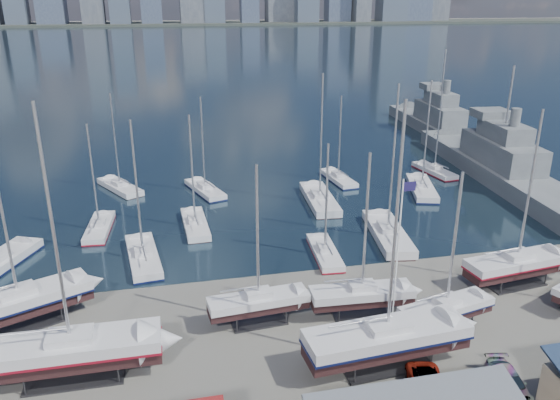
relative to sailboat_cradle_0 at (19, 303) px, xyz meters
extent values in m
plane|color=#605E59|center=(25.05, -5.66, -2.17)|extent=(1400.00, 1400.00, 0.00)
cube|color=#182638|center=(25.05, 304.34, -2.32)|extent=(1400.00, 600.00, 0.40)
cube|color=#2D332D|center=(25.05, 564.34, -1.07)|extent=(1400.00, 80.00, 2.20)
cube|color=#475166|center=(-86.14, 562.92, 18.61)|extent=(26.03, 30.49, 37.14)
cube|color=#475166|center=(109.14, 549.21, 21.55)|extent=(18.36, 16.25, 43.03)
cube|color=#595E66|center=(145.29, 568.12, 17.88)|extent=(28.49, 22.03, 35.69)
cube|color=#2D2D33|center=(0.00, 0.00, -2.09)|extent=(6.67, 5.08, 0.16)
cube|color=black|center=(0.00, 0.00, -0.53)|extent=(11.11, 7.04, 0.88)
cube|color=#BABABE|center=(0.00, 0.00, 0.36)|extent=(11.30, 7.46, 0.88)
cube|color=#0B1239|center=(0.00, 0.00, -0.05)|extent=(11.41, 7.54, 0.18)
cube|color=#BABABE|center=(0.00, 0.00, 1.05)|extent=(3.28, 2.84, 0.50)
cylinder|color=#B2B2B7|center=(0.00, 0.00, 8.24)|extent=(0.22, 0.22, 14.89)
cube|color=#2D2D33|center=(5.01, -7.65, -2.09)|extent=(6.64, 3.07, 0.16)
cube|color=black|center=(5.01, -7.65, -0.48)|extent=(12.07, 2.93, 0.96)
cube|color=#BABABE|center=(5.01, -7.65, 0.48)|extent=(12.07, 3.43, 0.96)
cube|color=maroon|center=(5.01, -7.65, 0.04)|extent=(12.19, 3.47, 0.19)
cube|color=#BABABE|center=(5.01, -7.65, 1.21)|extent=(3.02, 2.04, 0.50)
cylinder|color=#B2B2B7|center=(5.01, -7.65, 9.10)|extent=(0.22, 0.22, 16.27)
cube|color=#2D2D33|center=(18.78, -3.63, -2.09)|extent=(4.66, 2.45, 0.16)
cube|color=black|center=(18.78, -3.63, -0.64)|extent=(8.31, 2.67, 0.65)
cube|color=#BABABE|center=(18.78, -3.63, 0.01)|extent=(8.34, 3.01, 0.65)
cube|color=#BABABE|center=(18.78, -3.63, 0.59)|extent=(2.16, 1.55, 0.50)
cylinder|color=#B2B2B7|center=(18.78, -3.63, 5.85)|extent=(0.22, 0.22, 11.03)
cube|color=#2D2D33|center=(26.75, -10.97, -2.09)|extent=(6.79, 3.50, 0.16)
cube|color=black|center=(26.75, -10.97, -0.49)|extent=(12.15, 3.74, 0.96)
cube|color=#BABABE|center=(26.75, -10.97, 0.47)|extent=(12.19, 4.25, 0.96)
cube|color=#0B1239|center=(26.75, -10.97, 0.03)|extent=(12.31, 4.29, 0.19)
cube|color=#BABABE|center=(26.75, -10.97, 1.20)|extent=(3.14, 2.23, 0.50)
cylinder|color=#B2B2B7|center=(26.75, -10.97, 9.03)|extent=(0.22, 0.22, 16.16)
cube|color=#2D2D33|center=(27.34, -4.35, -2.09)|extent=(4.82, 2.41, 0.16)
cube|color=black|center=(27.34, -4.35, -0.62)|extent=(8.66, 2.50, 0.68)
cube|color=#BABABE|center=(27.34, -4.35, 0.06)|extent=(8.68, 2.86, 0.68)
cube|color=#BABABE|center=(27.34, -4.35, 0.65)|extent=(2.21, 1.55, 0.50)
cylinder|color=#B2B2B7|center=(27.34, -4.35, 6.18)|extent=(0.22, 0.22, 11.55)
cube|color=#2D2D33|center=(33.13, -7.80, -2.09)|extent=(4.73, 2.94, 0.16)
cube|color=black|center=(33.13, -7.80, -0.65)|extent=(8.22, 3.62, 0.64)
cube|color=#BABABE|center=(33.13, -7.80, -0.01)|extent=(8.29, 3.95, 0.64)
cube|color=#0B1239|center=(33.13, -7.80, -0.30)|extent=(8.37, 3.99, 0.13)
cube|color=#BABABE|center=(33.13, -7.80, 0.56)|extent=(2.25, 1.75, 0.50)
cylinder|color=#B2B2B7|center=(33.13, -7.80, 5.71)|extent=(0.22, 0.22, 10.79)
cube|color=#2D2D33|center=(43.15, -2.38, -2.09)|extent=(5.81, 3.20, 0.16)
cube|color=black|center=(43.15, -2.38, -0.56)|extent=(10.29, 3.62, 0.81)
cube|color=#BABABE|center=(43.15, -2.38, 0.24)|extent=(10.34, 4.04, 0.81)
cube|color=maroon|center=(43.15, -2.38, -0.13)|extent=(10.44, 4.08, 0.16)
cube|color=#BABABE|center=(43.15, -2.38, 0.89)|extent=(2.71, 1.99, 0.50)
cylinder|color=#B2B2B7|center=(43.15, -2.38, 7.44)|extent=(0.22, 0.22, 13.59)
cube|color=black|center=(4.33, 18.88, -2.39)|extent=(2.66, 8.73, 0.69)
cube|color=#BABABE|center=(4.33, 18.88, -1.70)|extent=(3.02, 8.76, 0.69)
cube|color=maroon|center=(4.33, 18.88, -2.02)|extent=(3.05, 8.85, 0.14)
cube|color=#BABABE|center=(4.33, 18.88, -1.11)|extent=(1.60, 2.25, 0.50)
cylinder|color=#B2B2B7|center=(4.33, 18.88, 4.45)|extent=(0.22, 0.22, 11.62)
cube|color=black|center=(5.84, 33.14, -2.41)|extent=(6.42, 9.24, 0.75)
cube|color=#BABABE|center=(5.84, 33.14, -1.67)|extent=(6.76, 9.43, 0.75)
cube|color=#BABABE|center=(5.84, 33.14, -1.05)|extent=(2.49, 2.80, 0.50)
cylinder|color=#B2B2B7|center=(5.84, 33.14, 4.99)|extent=(0.22, 0.22, 12.58)
cube|color=black|center=(9.36, 9.98, -2.44)|extent=(3.54, 10.26, 0.80)
cube|color=#BABABE|center=(9.36, 9.98, -1.63)|extent=(3.96, 10.30, 0.80)
cube|color=#0B1239|center=(9.36, 9.98, -2.00)|extent=(4.00, 10.41, 0.16)
cube|color=#BABABE|center=(9.36, 9.98, -0.98)|extent=(1.97, 2.69, 0.50)
cylinder|color=#B2B2B7|center=(9.36, 9.98, 5.55)|extent=(0.22, 0.22, 13.56)
cube|color=black|center=(15.11, 17.45, -2.41)|extent=(2.53, 9.26, 0.73)
cube|color=#BABABE|center=(15.11, 17.45, -1.68)|extent=(2.92, 9.27, 0.73)
cube|color=#BABABE|center=(15.11, 17.45, -1.06)|extent=(1.63, 2.35, 0.50)
cylinder|color=#B2B2B7|center=(15.11, 17.45, 4.89)|extent=(0.22, 0.22, 12.40)
cube|color=black|center=(17.30, 29.60, -2.41)|extent=(4.81, 9.32, 0.73)
cube|color=#BABABE|center=(17.30, 29.60, -1.68)|extent=(5.17, 9.43, 0.73)
cube|color=#0B1239|center=(17.30, 29.60, -2.01)|extent=(5.22, 9.53, 0.15)
cube|color=#BABABE|center=(17.30, 29.60, -1.07)|extent=(2.14, 2.63, 0.50)
cylinder|color=#B2B2B7|center=(17.30, 29.60, 4.82)|extent=(0.22, 0.22, 12.27)
cube|color=black|center=(27.66, 7.11, -2.38)|extent=(2.58, 8.40, 0.66)
cube|color=#BABABE|center=(27.66, 7.11, -1.72)|extent=(2.92, 8.42, 0.66)
cube|color=maroon|center=(27.66, 7.11, -2.02)|extent=(2.95, 8.51, 0.13)
cube|color=#BABABE|center=(27.66, 7.11, -1.14)|extent=(1.54, 2.17, 0.50)
cylinder|color=#B2B2B7|center=(27.66, 7.11, 4.20)|extent=(0.22, 0.22, 11.17)
cube|color=black|center=(31.50, 22.25, -2.49)|extent=(3.55, 11.70, 0.92)
cube|color=#BABABE|center=(31.50, 22.25, -1.56)|extent=(4.04, 11.74, 0.92)
cube|color=#BABABE|center=(31.50, 22.25, -0.85)|extent=(2.14, 3.01, 0.50)
cylinder|color=#B2B2B7|center=(31.50, 22.25, 6.69)|extent=(0.22, 0.22, 15.58)
cube|color=black|center=(36.74, 30.46, -2.39)|extent=(2.97, 8.78, 0.69)
cube|color=#BABABE|center=(36.74, 30.46, -1.70)|extent=(3.33, 8.82, 0.69)
cube|color=#0B1239|center=(36.74, 30.46, -2.02)|extent=(3.36, 8.91, 0.14)
cube|color=#BABABE|center=(36.74, 30.46, -1.11)|extent=(1.67, 2.30, 0.50)
cylinder|color=#B2B2B7|center=(36.74, 30.46, 4.45)|extent=(0.22, 0.22, 11.62)
cube|color=black|center=(35.81, 10.00, -2.49)|extent=(4.51, 12.07, 0.94)
cube|color=#BABABE|center=(35.81, 10.00, -1.55)|extent=(5.00, 12.14, 0.94)
cube|color=#BABABE|center=(35.81, 10.00, -0.83)|extent=(2.39, 3.21, 0.50)
cylinder|color=#B2B2B7|center=(35.81, 10.00, 6.87)|extent=(0.22, 0.22, 15.91)
cube|color=black|center=(46.52, 23.58, -2.45)|extent=(5.46, 10.79, 0.84)
cube|color=#BABABE|center=(46.52, 23.58, -1.61)|extent=(5.88, 10.92, 0.84)
cube|color=#0B1239|center=(46.52, 23.58, -2.00)|extent=(5.94, 11.03, 0.17)
cube|color=#BABABE|center=(46.52, 23.58, -0.94)|extent=(2.46, 3.03, 0.50)
cylinder|color=#B2B2B7|center=(46.52, 23.58, 5.91)|extent=(0.22, 0.22, 14.20)
cube|color=black|center=(52.22, 30.94, -2.39)|extent=(3.29, 8.83, 0.69)
cube|color=#BABABE|center=(52.22, 30.94, -1.70)|extent=(3.65, 8.89, 0.69)
cube|color=maroon|center=(52.22, 30.94, -2.02)|extent=(3.68, 8.97, 0.14)
cube|color=#BABABE|center=(52.22, 30.94, -1.11)|extent=(1.75, 2.34, 0.50)
cylinder|color=#B2B2B7|center=(52.22, 30.94, 4.47)|extent=(0.22, 0.22, 11.64)
cube|color=slate|center=(60.05, 26.26, -1.72)|extent=(10.79, 44.19, 3.94)
cube|color=slate|center=(60.05, 26.26, 2.05)|extent=(6.91, 15.74, 3.60)
cube|color=slate|center=(60.05, 26.26, 5.05)|extent=(4.95, 9.08, 2.40)
cube|color=slate|center=(60.43, 30.61, 6.75)|extent=(5.26, 4.79, 1.20)
cylinder|color=#B2B2B7|center=(60.05, 26.26, 10.25)|extent=(0.30, 0.30, 8.00)
cube|color=slate|center=(65.30, 54.97, -1.76)|extent=(8.81, 39.67, 3.54)
cube|color=slate|center=(65.30, 54.97, 1.81)|extent=(5.91, 14.07, 3.60)
cube|color=slate|center=(65.30, 54.97, 4.81)|extent=(4.27, 8.10, 2.40)
cube|color=slate|center=(65.56, 58.90, 6.51)|extent=(4.65, 4.21, 1.20)
cylinder|color=#B2B2B7|center=(65.30, 54.97, 10.01)|extent=(0.30, 0.30, 8.00)
imported|color=gray|center=(28.28, -14.65, -1.48)|extent=(3.28, 5.29, 1.37)
imported|color=gray|center=(33.80, -15.37, -1.48)|extent=(2.73, 4.98, 1.37)
cylinder|color=white|center=(29.44, -5.99, 4.04)|extent=(0.12, 0.12, 12.41)
cube|color=#1A1541|center=(29.96, -5.99, 9.63)|extent=(1.03, 0.05, 0.72)
camera|label=1|loc=(12.24, -41.61, 22.76)|focal=35.00mm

